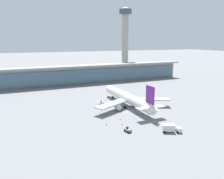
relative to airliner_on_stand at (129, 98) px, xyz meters
The scene contains 13 objects.
ground_plane 9.26m from the airliner_on_stand, 113.63° to the right, with size 1200.00×1200.00×0.00m, color slate.
airliner_on_stand is the anchor object (origin of this frame).
service_truck_near_nose_grey 17.63m from the airliner_on_stand, 26.41° to the left, with size 6.94×2.69×2.70m.
service_truck_under_wing_grey 34.18m from the airliner_on_stand, 118.46° to the right, with size 2.39×3.20×2.05m.
service_truck_mid_apron_white 36.97m from the airliner_on_stand, 91.82° to the right, with size 7.52×5.47×3.10m.
service_truck_by_tail_white 15.68m from the airliner_on_stand, 140.33° to the left, with size 3.27×3.18×2.05m.
terminal_building 74.98m from the airliner_on_stand, 92.44° to the left, with size 183.60×12.80×15.20m.
control_tower 115.57m from the airliner_on_stand, 63.90° to the left, with size 12.00×12.00×71.42m.
safety_cone_alpha 26.98m from the airliner_on_stand, 124.11° to the right, with size 0.62×0.62×0.70m.
safety_cone_bravo 29.12m from the airliner_on_stand, 136.68° to the right, with size 0.62×0.62×0.70m.
safety_cone_charlie 16.46m from the airliner_on_stand, 80.61° to the right, with size 0.62×0.62×0.70m.
safety_cone_delta 15.75m from the airliner_on_stand, 98.30° to the right, with size 0.62×0.62×0.70m.
safety_cone_echo 21.35m from the airliner_on_stand, 128.03° to the right, with size 0.62×0.62×0.70m.
Camera 1 is at (-51.95, -95.06, 34.94)m, focal length 36.15 mm.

